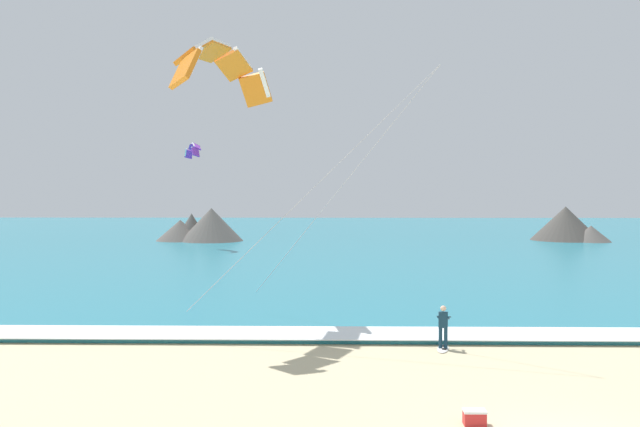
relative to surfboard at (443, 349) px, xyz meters
The scene contains 9 objects.
sea 60.76m from the surfboard, 88.65° to the left, with size 200.00×120.00×0.20m, color teal.
surf_foam 2.26m from the surfboard, 50.70° to the left, with size 200.00×2.50×0.04m, color white.
surfboard is the anchor object (origin of this frame).
kitesurfer 0.91m from the surfboard, 76.25° to the left, with size 0.60×0.60×1.69m.
kite_primary 15.34m from the surfboard, 157.01° to the left, with size 10.81×6.61×11.49m.
kite_distant 47.06m from the surfboard, 113.90° to the left, with size 2.38×4.13×1.61m.
headland_right 58.68m from the surfboard, 65.54° to the left, with size 8.97×9.17×4.28m.
headland_left 55.92m from the surfboard, 110.99° to the left, with size 10.87×8.62×4.12m.
cooler_box 8.07m from the surfboard, 94.06° to the right, with size 0.58×0.38×0.40m.
Camera 1 is at (-5.70, -14.79, 6.04)m, focal length 36.23 mm.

